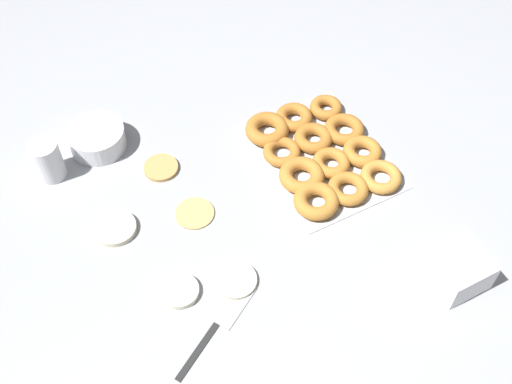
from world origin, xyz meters
TOP-DOWN VIEW (x-y plane):
  - ground_plane at (0.00, 0.00)m, footprint 3.00×3.00m
  - pancake_0 at (-0.12, 0.05)m, footprint 0.09×0.09m
  - pancake_1 at (-0.09, 0.17)m, footprint 0.08×0.08m
  - pancake_2 at (0.09, 0.06)m, footprint 0.09×0.09m
  - pancake_3 at (0.13, 0.24)m, footprint 0.10×0.10m
  - pancake_4 at (0.25, 0.08)m, footprint 0.09×0.09m
  - donut_tray at (0.10, -0.29)m, footprint 0.38×0.29m
  - batter_bowl at (0.39, 0.19)m, footprint 0.14×0.14m
  - container_stack at (-0.34, -0.37)m, footprint 0.11×0.11m
  - paper_cup at (0.36, 0.32)m, footprint 0.07×0.07m
  - spatula at (-0.18, 0.11)m, footprint 0.17×0.24m

SIDE VIEW (x-z plane):
  - ground_plane at x=0.00m, z-range 0.00..0.00m
  - spatula at x=-0.18m, z-range 0.00..0.01m
  - pancake_2 at x=0.09m, z-range 0.00..0.01m
  - pancake_4 at x=0.25m, z-range 0.00..0.01m
  - pancake_0 at x=-0.12m, z-range 0.00..0.01m
  - pancake_3 at x=0.13m, z-range 0.00..0.01m
  - pancake_1 at x=-0.09m, z-range 0.00..0.01m
  - donut_tray at x=0.10m, z-range 0.00..0.04m
  - batter_bowl at x=0.39m, z-range 0.00..0.06m
  - container_stack at x=-0.34m, z-range 0.00..0.08m
  - paper_cup at x=0.36m, z-range 0.00..0.11m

